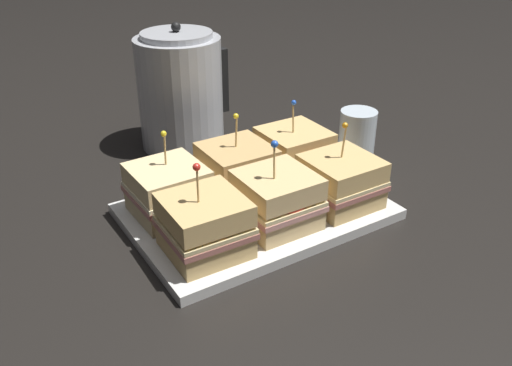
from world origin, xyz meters
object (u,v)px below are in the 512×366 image
sandwich_back_right (294,153)px  sandwich_back_center (236,170)px  sandwich_back_left (168,190)px  sandwich_front_center (275,200)px  serving_platter (256,211)px  sandwich_front_left (205,226)px  kettle_steel (181,91)px  sandwich_front_right (341,181)px  drinking_glass (357,138)px

sandwich_back_right → sandwich_back_center: bearing=-178.1°
sandwich_back_left → sandwich_back_center: bearing=0.2°
sandwich_front_center → sandwich_back_right: sandwich_front_center is taller
serving_platter → sandwich_back_right: size_ratio=2.83×
serving_platter → sandwich_back_left: 0.16m
sandwich_front_left → kettle_steel: 0.45m
sandwich_back_center → sandwich_back_right: size_ratio=1.00×
sandwich_back_center → sandwich_back_right: (0.13, 0.00, 0.00)m
sandwich_front_left → kettle_steel: kettle_steel is taller
sandwich_front_right → sandwich_back_right: sandwich_back_right is taller
serving_platter → sandwich_back_right: sandwich_back_right is taller
sandwich_back_center → sandwich_front_right: bearing=-44.2°
serving_platter → sandwich_front_right: sandwich_front_right is taller
sandwich_front_center → sandwich_back_left: 0.18m
sandwich_back_right → sandwich_front_right: bearing=-89.0°
sandwich_back_center → drinking_glass: bearing=-0.2°
kettle_steel → serving_platter: bearing=-94.6°
drinking_glass → sandwich_back_center: bearing=179.8°
sandwich_front_center → drinking_glass: size_ratio=1.32×
sandwich_front_left → sandwich_back_left: bearing=90.0°
sandwich_front_left → kettle_steel: (0.16, 0.41, 0.06)m
sandwich_front_right → sandwich_front_left: bearing=-179.6°
sandwich_front_center → sandwich_back_center: 0.13m
kettle_steel → drinking_glass: (0.25, -0.28, -0.06)m
sandwich_back_left → sandwich_back_right: size_ratio=0.96×
serving_platter → sandwich_back_left: sandwich_back_left is taller
serving_platter → sandwich_back_center: bearing=92.6°
sandwich_front_right → drinking_glass: (0.15, 0.13, -0.00)m
sandwich_back_center → sandwich_back_left: bearing=-179.8°
sandwich_front_center → drinking_glass: sandwich_front_center is taller
kettle_steel → drinking_glass: size_ratio=2.30×
sandwich_back_left → kettle_steel: 0.33m
sandwich_front_left → drinking_glass: 0.44m
sandwich_front_right → sandwich_back_center: size_ratio=0.98×
sandwich_front_center → drinking_glass: (0.29, 0.12, -0.00)m
serving_platter → sandwich_front_center: sandwich_front_center is taller
serving_platter → sandwich_front_center: bearing=-92.5°
sandwich_back_right → drinking_glass: 0.15m
kettle_steel → sandwich_back_right: bearing=-70.1°
sandwich_back_left → drinking_glass: (0.42, -0.00, -0.00)m
sandwich_front_left → sandwich_front_center: 0.13m
serving_platter → sandwich_back_center: sandwich_back_center is taller
serving_platter → sandwich_front_right: (0.13, -0.07, 0.05)m
sandwich_front_center → sandwich_back_right: 0.19m
sandwich_front_center → sandwich_front_right: sandwich_front_center is taller
sandwich_front_left → sandwich_back_center: same height
serving_platter → sandwich_back_left: (-0.13, 0.06, 0.05)m
serving_platter → sandwich_front_left: size_ratio=2.83×
sandwich_back_right → sandwich_front_left: bearing=-152.6°
sandwich_front_left → sandwich_back_right: bearing=27.4°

